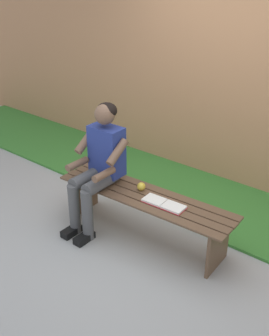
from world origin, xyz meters
TOP-DOWN VIEW (x-y plane):
  - grass_strip at (0.00, -1.21)m, footprint 9.00×1.69m
  - brick_wall at (0.50, -1.67)m, footprint 9.50×0.24m
  - bench_near at (0.00, 0.00)m, footprint 1.84×0.51m
  - person_seated at (0.49, 0.10)m, footprint 0.50×0.69m
  - apple at (0.08, -0.06)m, footprint 0.08×0.08m
  - book_open at (-0.24, 0.02)m, footprint 0.42×0.18m

SIDE VIEW (x-z plane):
  - grass_strip at x=0.00m, z-range 0.00..0.03m
  - bench_near at x=0.00m, z-range 0.12..0.59m
  - book_open at x=-0.24m, z-range 0.47..0.49m
  - apple at x=0.08m, z-range 0.47..0.55m
  - person_seated at x=0.49m, z-range 0.07..1.34m
  - brick_wall at x=0.50m, z-range 0.00..2.67m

